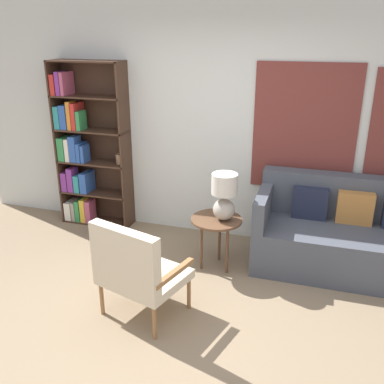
% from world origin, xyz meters
% --- Properties ---
extents(ground_plane, '(14.00, 14.00, 0.00)m').
position_xyz_m(ground_plane, '(0.00, 0.00, 0.00)').
color(ground_plane, '#847056').
extents(wall_back, '(6.40, 0.08, 2.70)m').
position_xyz_m(wall_back, '(0.06, 2.03, 1.35)').
color(wall_back, silver).
rests_on(wall_back, ground_plane).
extents(bookshelf, '(0.91, 0.30, 2.03)m').
position_xyz_m(bookshelf, '(-1.67, 1.85, 0.93)').
color(bookshelf, '#422B1E').
rests_on(bookshelf, ground_plane).
extents(armchair, '(0.80, 0.74, 0.90)m').
position_xyz_m(armchair, '(-0.24, 0.16, 0.50)').
color(armchair, olive).
rests_on(armchair, ground_plane).
extents(couch, '(1.95, 0.85, 0.94)m').
position_xyz_m(couch, '(1.55, 1.59, 0.36)').
color(couch, '#474C56').
rests_on(couch, ground_plane).
extents(side_table, '(0.52, 0.52, 0.56)m').
position_xyz_m(side_table, '(0.21, 1.19, 0.50)').
color(side_table, brown).
rests_on(side_table, ground_plane).
extents(table_lamp, '(0.26, 0.26, 0.49)m').
position_xyz_m(table_lamp, '(0.28, 1.19, 0.83)').
color(table_lamp, '#A59E93').
rests_on(table_lamp, side_table).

